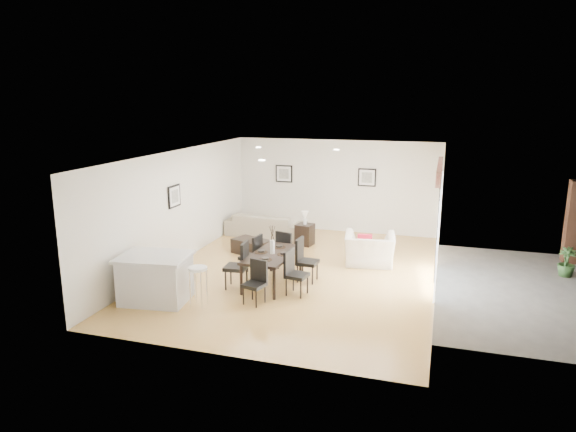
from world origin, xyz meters
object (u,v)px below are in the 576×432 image
(dining_table, at_px, (272,257))
(dining_chair_enear, at_px, (294,270))
(dining_chair_efar, at_px, (304,257))
(coffee_table, at_px, (251,247))
(sofa, at_px, (266,225))
(dining_chair_head, at_px, (256,279))
(kitchen_island, at_px, (155,278))
(dining_chair_foot, at_px, (286,248))
(dining_chair_wfar, at_px, (254,253))
(dining_chair_wnear, at_px, (240,263))
(side_table, at_px, (305,234))
(bar_stool, at_px, (198,273))
(armchair, at_px, (370,249))

(dining_table, distance_m, dining_chair_enear, 0.72)
(dining_chair_efar, xyz_separation_m, coffee_table, (-1.80, 1.51, -0.34))
(sofa, bearing_deg, dining_chair_efar, 127.14)
(dining_chair_head, relative_size, kitchen_island, 0.59)
(dining_chair_foot, bearing_deg, dining_table, 105.99)
(dining_chair_enear, bearing_deg, dining_chair_wfar, 65.28)
(sofa, relative_size, dining_chair_wnear, 2.26)
(dining_chair_foot, bearing_deg, dining_chair_wnear, 83.65)
(coffee_table, distance_m, side_table, 1.61)
(dining_chair_wfar, bearing_deg, dining_chair_enear, 62.46)
(dining_chair_head, bearing_deg, dining_chair_foot, 105.24)
(dining_chair_wfar, height_order, dining_chair_enear, dining_chair_wfar)
(kitchen_island, xyz_separation_m, bar_stool, (0.92, -0.00, 0.20))
(dining_chair_wnear, bearing_deg, dining_chair_efar, 120.06)
(dining_chair_head, xyz_separation_m, side_table, (-0.15, 4.14, -0.19))
(dining_chair_wnear, height_order, dining_chair_enear, dining_chair_wnear)
(dining_chair_head, bearing_deg, sofa, 121.46)
(armchair, height_order, dining_chair_wnear, dining_chair_wnear)
(armchair, distance_m, dining_chair_foot, 2.02)
(dining_chair_wfar, bearing_deg, bar_stool, -4.21)
(dining_chair_enear, height_order, side_table, dining_chair_enear)
(sofa, xyz_separation_m, dining_chair_wnear, (0.85, -4.02, 0.23))
(dining_chair_foot, xyz_separation_m, kitchen_island, (-1.87, -2.55, -0.04))
(dining_table, bearing_deg, side_table, 96.43)
(dining_chair_wfar, height_order, dining_chair_head, dining_chair_wfar)
(side_table, bearing_deg, coffee_table, -132.63)
(dining_table, height_order, dining_chair_head, dining_chair_head)
(side_table, relative_size, bar_stool, 0.73)
(dining_chair_head, bearing_deg, bar_stool, -139.03)
(dining_chair_wfar, bearing_deg, side_table, 177.64)
(dining_chair_wfar, relative_size, dining_chair_efar, 0.98)
(dining_table, bearing_deg, armchair, 51.52)
(dining_chair_efar, distance_m, bar_stool, 2.49)
(dining_table, height_order, dining_chair_wfar, dining_chair_wfar)
(side_table, distance_m, bar_stool, 4.73)
(dining_chair_head, bearing_deg, dining_chair_efar, 83.00)
(sofa, xyz_separation_m, dining_chair_foot, (1.41, -2.59, 0.18))
(sofa, bearing_deg, dining_table, 116.58)
(dining_chair_enear, xyz_separation_m, bar_stool, (-1.55, -1.13, 0.16))
(dining_chair_head, height_order, bar_stool, dining_chair_head)
(side_table, bearing_deg, dining_chair_efar, -75.17)
(dining_table, bearing_deg, coffee_table, 126.41)
(sofa, relative_size, side_table, 3.96)
(dining_table, distance_m, dining_chair_wnear, 0.71)
(armchair, height_order, dining_table, armchair)
(side_table, height_order, kitchen_island, kitchen_island)
(dining_chair_wfar, xyz_separation_m, dining_chair_head, (0.60, -1.43, -0.05))
(dining_table, bearing_deg, bar_stool, -118.32)
(dining_chair_wnear, bearing_deg, dining_table, 119.71)
(dining_chair_efar, xyz_separation_m, kitchen_island, (-2.47, -1.95, -0.06))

